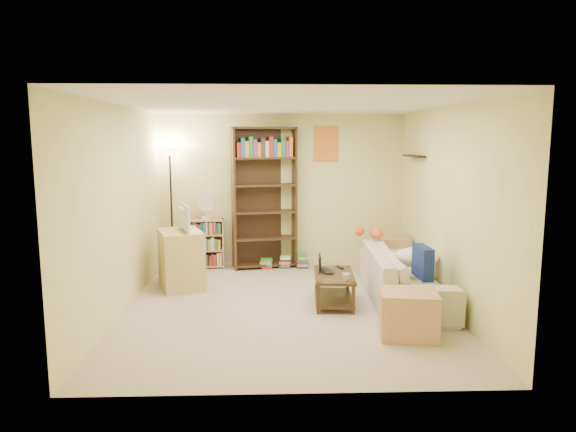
{
  "coord_description": "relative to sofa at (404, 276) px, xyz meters",
  "views": [
    {
      "loc": [
        -0.19,
        -6.23,
        2.08
      ],
      "look_at": [
        0.04,
        0.72,
        1.05
      ],
      "focal_mm": 32.0,
      "sensor_mm": 36.0,
      "label": 1
    }
  ],
  "objects": [
    {
      "name": "laptop_screen",
      "position": [
        -1.11,
        -0.01,
        0.19
      ],
      "size": [
        0.03,
        0.3,
        0.2
      ],
      "primitive_type": "cube",
      "rotation": [
        0.0,
        0.0,
        -0.06
      ],
      "color": "white",
      "rests_on": "laptop"
    },
    {
      "name": "side_table",
      "position": [
        0.17,
        1.32,
        -0.03
      ],
      "size": [
        0.59,
        0.59,
        0.59
      ],
      "primitive_type": "cube",
      "rotation": [
        0.0,
        0.0,
        -0.16
      ],
      "color": "tan",
      "rests_on": "ground"
    },
    {
      "name": "tall_bookshelf",
      "position": [
        -1.85,
        1.83,
        0.88
      ],
      "size": [
        1.08,
        0.53,
        2.29
      ],
      "rotation": [
        0.0,
        0.0,
        0.18
      ],
      "color": "#412519",
      "rests_on": "ground"
    },
    {
      "name": "coffee_table",
      "position": [
        -0.94,
        -0.13,
        -0.08
      ],
      "size": [
        0.55,
        0.92,
        0.4
      ],
      "rotation": [
        0.0,
        0.0,
        -0.06
      ],
      "color": "#442F1A",
      "rests_on": "ground"
    },
    {
      "name": "floor_lamp",
      "position": [
        -3.35,
        1.83,
        1.25
      ],
      "size": [
        0.33,
        0.33,
        1.97
      ],
      "color": "black",
      "rests_on": "ground"
    },
    {
      "name": "room",
      "position": [
        -1.55,
        -0.22,
        1.3
      ],
      "size": [
        4.5,
        4.54,
        2.52
      ],
      "color": "#BFAA8F",
      "rests_on": "ground"
    },
    {
      "name": "mug",
      "position": [
        -0.83,
        -0.45,
        0.11
      ],
      "size": [
        0.13,
        0.13,
        0.09
      ],
      "primitive_type": "imported",
      "rotation": [
        0.0,
        0.0,
        -0.19
      ],
      "color": "silver",
      "rests_on": "coffee_table"
    },
    {
      "name": "tabby_cat",
      "position": [
        -0.25,
        0.87,
        0.42
      ],
      "size": [
        0.51,
        0.2,
        0.18
      ],
      "color": "#D65D2D",
      "rests_on": "sofa"
    },
    {
      "name": "tv_stand",
      "position": [
        -3.02,
        0.69,
        0.08
      ],
      "size": [
        0.77,
        0.9,
        0.82
      ],
      "primitive_type": "cube",
      "rotation": [
        0.0,
        0.0,
        0.34
      ],
      "color": "#DCBB6B",
      "rests_on": "ground"
    },
    {
      "name": "sofa",
      "position": [
        0.0,
        0.0,
        0.0
      ],
      "size": [
        2.32,
        1.08,
        0.65
      ],
      "primitive_type": "imported",
      "rotation": [
        0.0,
        0.0,
        1.53
      ],
      "color": "beige",
      "rests_on": "ground"
    },
    {
      "name": "cream_blanket",
      "position": [
        0.16,
        0.05,
        0.23
      ],
      "size": [
        0.6,
        0.43,
        0.26
      ],
      "primitive_type": "ellipsoid",
      "color": "white",
      "rests_on": "sofa"
    },
    {
      "name": "tv_remote",
      "position": [
        -0.82,
        0.16,
        0.08
      ],
      "size": [
        0.09,
        0.17,
        0.02
      ],
      "primitive_type": "cube",
      "rotation": [
        0.0,
        0.0,
        0.24
      ],
      "color": "black",
      "rests_on": "coffee_table"
    },
    {
      "name": "short_bookshelf",
      "position": [
        -2.83,
        1.82,
        0.08
      ],
      "size": [
        0.65,
        0.3,
        0.81
      ],
      "rotation": [
        0.0,
        0.0,
        0.09
      ],
      "color": "tan",
      "rests_on": "ground"
    },
    {
      "name": "navy_pillow",
      "position": [
        0.09,
        -0.49,
        0.3
      ],
      "size": [
        0.15,
        0.44,
        0.39
      ],
      "primitive_type": "cube",
      "rotation": [
        0.0,
        0.0,
        1.63
      ],
      "color": "navy",
      "rests_on": "sofa"
    },
    {
      "name": "desk_fan",
      "position": [
        -2.78,
        1.78,
        0.71
      ],
      "size": [
        0.29,
        0.16,
        0.42
      ],
      "color": "silver",
      "rests_on": "short_bookshelf"
    },
    {
      "name": "laptop",
      "position": [
        -0.98,
        -0.02,
        0.08
      ],
      "size": [
        0.41,
        0.35,
        0.02
      ],
      "primitive_type": "imported",
      "rotation": [
        0.0,
        0.0,
        1.83
      ],
      "color": "black",
      "rests_on": "coffee_table"
    },
    {
      "name": "television",
      "position": [
        -3.02,
        0.69,
        0.68
      ],
      "size": [
        0.71,
        0.49,
        0.38
      ],
      "primitive_type": "imported",
      "rotation": [
        0.0,
        0.0,
        1.91
      ],
      "color": "black",
      "rests_on": "tv_stand"
    },
    {
      "name": "end_cabinet",
      "position": [
        -0.28,
        -1.26,
        -0.08
      ],
      "size": [
        0.66,
        0.58,
        0.49
      ],
      "primitive_type": "cube",
      "rotation": [
        0.0,
        0.0,
        -0.15
      ],
      "color": "tan",
      "rests_on": "ground"
    },
    {
      "name": "book_stacks",
      "position": [
        -1.49,
        1.73,
        -0.23
      ],
      "size": [
        0.78,
        0.15,
        0.23
      ],
      "color": "red",
      "rests_on": "ground"
    }
  ]
}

